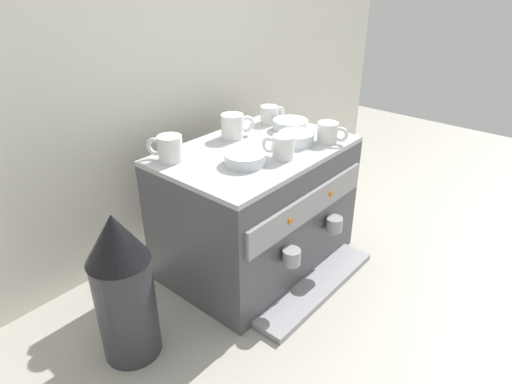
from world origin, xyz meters
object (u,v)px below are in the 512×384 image
Objects in this scene: ceramic_cup_1 at (329,132)px; espresso_machine at (257,208)px; ceramic_cup_0 at (234,126)px; ceramic_bowl_0 at (291,125)px; ceramic_bowl_1 at (245,159)px; coffee_grinder at (123,287)px; milk_pitcher at (327,198)px; ceramic_cup_2 at (169,148)px; ceramic_bowl_2 at (296,138)px; ceramic_cup_3 at (282,147)px; ceramic_cup_4 at (270,114)px.

espresso_machine is at bearing 143.91° from ceramic_cup_1.
ceramic_cup_0 is 0.32m from ceramic_cup_1.
ceramic_bowl_1 is at bearing -167.11° from ceramic_bowl_0.
coffee_grinder is 4.02× the size of milk_pitcher.
ceramic_cup_2 is at bearing 25.84° from coffee_grinder.
ceramic_cup_0 is at bearing 114.58° from ceramic_bowl_2.
ceramic_cup_0 is 0.93× the size of ceramic_bowl_1.
ceramic_bowl_1 is at bearing -156.18° from espresso_machine.
espresso_machine is at bearing 148.65° from ceramic_bowl_2.
ceramic_cup_3 is (-0.21, 0.04, 0.00)m from ceramic_cup_1.
ceramic_cup_2 is at bearing 147.25° from ceramic_cup_1.
ceramic_cup_2 is 0.91× the size of ceramic_bowl_1.
milk_pitcher is at bearing -10.19° from ceramic_cup_2.
ceramic_cup_3 is 0.34m from ceramic_cup_4.
ceramic_cup_4 reaches higher than ceramic_bowl_0.
ceramic_cup_0 is 0.22m from ceramic_bowl_2.
milk_pitcher is at bearing 0.92° from coffee_grinder.
ceramic_bowl_1 is at bearing 152.56° from ceramic_cup_3.
ceramic_cup_3 reaches higher than coffee_grinder.
ceramic_cup_4 reaches higher than ceramic_bowl_1.
ceramic_cup_3 is 0.13m from ceramic_bowl_2.
ceramic_cup_1 is at bearing -16.38° from ceramic_bowl_1.
ceramic_bowl_2 is (-0.11, -0.20, -0.01)m from ceramic_cup_4.
ceramic_cup_2 is (-0.44, 0.29, 0.01)m from ceramic_cup_1.
ceramic_cup_4 is 0.23m from ceramic_bowl_2.
ceramic_cup_3 is at bearing -163.54° from ceramic_bowl_2.
ceramic_cup_1 is at bearing -41.97° from ceramic_bowl_2.
ceramic_cup_1 is 0.84× the size of ceramic_bowl_0.
ceramic_cup_1 reaches higher than ceramic_cup_4.
milk_pitcher is (0.49, 0.01, -0.16)m from espresso_machine.
ceramic_cup_2 is 1.08× the size of ceramic_cup_3.
ceramic_bowl_1 is (-0.12, -0.05, 0.24)m from espresso_machine.
ceramic_cup_0 reaches higher than espresso_machine.
ceramic_bowl_1 is 0.28× the size of coffee_grinder.
ceramic_cup_0 is 0.99× the size of ceramic_bowl_2.
ceramic_cup_0 is at bearing 81.51° from ceramic_cup_3.
ceramic_cup_1 is 0.54m from milk_pitcher.
espresso_machine is 0.52m from milk_pitcher.
ceramic_bowl_0 is at bearing 176.79° from milk_pitcher.
ceramic_cup_3 is 0.89× the size of ceramic_bowl_2.
ceramic_cup_0 reaches higher than ceramic_bowl_1.
coffee_grinder is at bearing -177.59° from ceramic_bowl_0.
ceramic_cup_2 is 0.43m from coffee_grinder.
ceramic_bowl_1 reaches higher than espresso_machine.
ceramic_cup_3 reaches higher than milk_pitcher.
coffee_grinder is at bearing 174.28° from ceramic_bowl_1.
ceramic_bowl_2 reaches higher than coffee_grinder.
ceramic_cup_2 is at bearing 165.76° from ceramic_bowl_0.
ceramic_cup_0 is 1.17× the size of ceramic_cup_4.
ceramic_bowl_2 reaches higher than ceramic_bowl_0.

